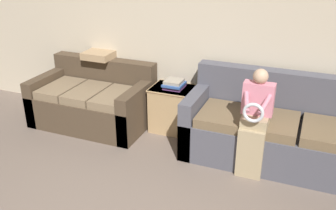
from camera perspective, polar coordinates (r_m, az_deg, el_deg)
wall_back at (r=4.99m, az=4.50°, el=10.37°), size 7.33×0.06×2.55m
couch_main at (r=4.62m, az=15.76°, el=-3.85°), size 2.06×0.92×1.01m
couch_side at (r=5.43m, az=-11.26°, el=0.48°), size 1.60×0.95×0.87m
child_left_seated at (r=4.16m, az=13.10°, el=-2.17°), size 0.34×0.37×1.20m
side_shelf at (r=5.11m, az=0.91°, el=-0.55°), size 0.61×0.47×0.62m
book_stack at (r=4.97m, az=0.95°, el=3.19°), size 0.26×0.29×0.12m
throw_pillow at (r=5.53m, az=-10.34°, el=7.58°), size 0.41×0.41×0.10m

